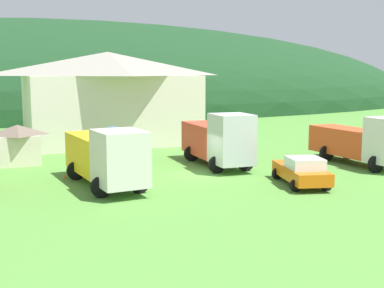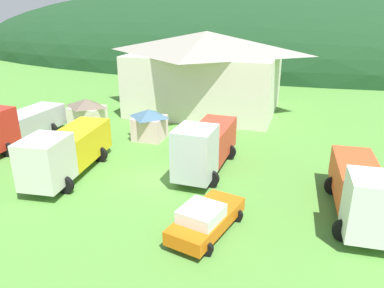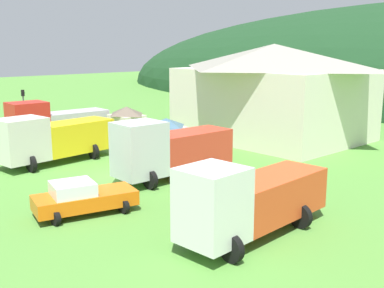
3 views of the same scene
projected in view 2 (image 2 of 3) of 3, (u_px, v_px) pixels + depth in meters
The scene contains 11 objects.
ground_plane at pixel (156, 179), 23.96m from camera, with size 200.00×200.00×0.00m, color #518C38.
forested_hill_backdrop at pixel (268, 57), 79.56m from camera, with size 145.97×60.00×30.02m, color #193D1E.
depot_building at pixel (206, 70), 38.44m from camera, with size 15.57×12.39×8.16m.
play_shed_cream at pixel (87, 114), 33.23m from camera, with size 3.11×2.42×2.78m.
play_shed_pink at pixel (149, 124), 30.78m from camera, with size 2.62×2.55×2.56m.
crane_truck_red at pixel (14, 125), 29.20m from camera, with size 3.33×8.53×3.49m.
flatbed_truck_yellow at pixel (66, 151), 23.82m from camera, with size 3.66×8.42×3.41m.
tow_truck_silver at pixel (205, 145), 24.48m from camera, with size 3.24×7.88×3.74m.
heavy_rig_white at pixel (362, 190), 18.96m from camera, with size 3.30×8.03×3.49m.
service_pickup_orange at pixel (206, 219), 18.02m from camera, with size 3.12×5.15×1.66m.
traffic_cone_near_pickup at pixel (73, 155), 27.84m from camera, with size 0.36×0.36×0.52m, color orange.
Camera 2 is at (8.72, -19.89, 10.62)m, focal length 34.50 mm.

